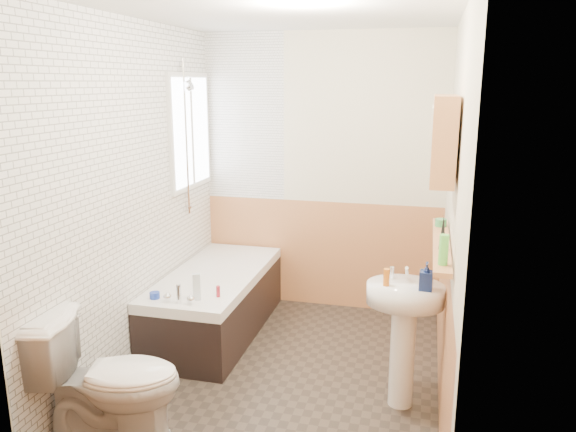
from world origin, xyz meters
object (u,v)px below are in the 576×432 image
(sink, at_px, (404,320))
(pine_shelf, at_px, (441,244))
(medicine_cabinet, at_px, (443,139))
(toilet, at_px, (110,382))
(bathtub, at_px, (216,301))

(sink, distance_m, pine_shelf, 0.54)
(sink, distance_m, medicine_cabinet, 1.15)
(sink, relative_size, pine_shelf, 0.76)
(toilet, bearing_deg, bathtub, -14.88)
(toilet, relative_size, medicine_cabinet, 1.43)
(pine_shelf, relative_size, medicine_cabinet, 2.17)
(bathtub, xyz_separation_m, toilet, (-0.03, -1.57, 0.12))
(sink, height_order, pine_shelf, pine_shelf)
(toilet, height_order, sink, sink)
(toilet, bearing_deg, sink, -76.27)
(medicine_cabinet, bearing_deg, pine_shelf, 28.18)
(bathtub, height_order, sink, sink)
(bathtub, bearing_deg, pine_shelf, -20.02)
(toilet, relative_size, sink, 0.87)
(bathtub, distance_m, pine_shelf, 2.05)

